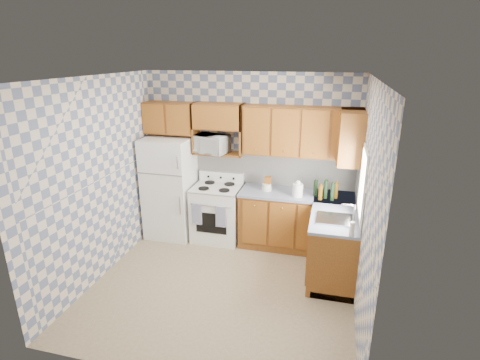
% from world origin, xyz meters
% --- Properties ---
extents(floor, '(3.40, 3.40, 0.00)m').
position_xyz_m(floor, '(0.00, 0.00, 0.00)').
color(floor, '#7E6C4D').
rests_on(floor, ground).
extents(back_wall, '(3.40, 0.02, 2.70)m').
position_xyz_m(back_wall, '(0.00, 1.60, 1.35)').
color(back_wall, slate).
rests_on(back_wall, ground).
extents(right_wall, '(0.02, 3.20, 2.70)m').
position_xyz_m(right_wall, '(1.70, 0.00, 1.35)').
color(right_wall, slate).
rests_on(right_wall, ground).
extents(backsplash_back, '(2.60, 0.02, 0.56)m').
position_xyz_m(backsplash_back, '(0.40, 1.59, 1.20)').
color(backsplash_back, silver).
rests_on(backsplash_back, back_wall).
extents(backsplash_right, '(0.02, 1.60, 0.56)m').
position_xyz_m(backsplash_right, '(1.69, 0.80, 1.20)').
color(backsplash_right, silver).
rests_on(backsplash_right, right_wall).
extents(refrigerator, '(0.75, 0.70, 1.68)m').
position_xyz_m(refrigerator, '(-1.27, 1.25, 0.84)').
color(refrigerator, white).
rests_on(refrigerator, floor).
extents(stove_body, '(0.76, 0.65, 0.90)m').
position_xyz_m(stove_body, '(-0.47, 1.28, 0.45)').
color(stove_body, white).
rests_on(stove_body, floor).
extents(cooktop, '(0.76, 0.65, 0.02)m').
position_xyz_m(cooktop, '(-0.47, 1.28, 0.91)').
color(cooktop, silver).
rests_on(cooktop, stove_body).
extents(backguard, '(0.76, 0.08, 0.17)m').
position_xyz_m(backguard, '(-0.47, 1.55, 1.00)').
color(backguard, white).
rests_on(backguard, cooktop).
extents(dish_towel_left, '(0.16, 0.02, 0.34)m').
position_xyz_m(dish_towel_left, '(-0.70, 0.93, 0.56)').
color(dish_towel_left, navy).
rests_on(dish_towel_left, stove_body).
extents(dish_towel_right, '(0.16, 0.02, 0.34)m').
position_xyz_m(dish_towel_right, '(-0.30, 0.93, 0.56)').
color(dish_towel_right, navy).
rests_on(dish_towel_right, stove_body).
extents(base_cabinets_back, '(1.75, 0.60, 0.88)m').
position_xyz_m(base_cabinets_back, '(0.82, 1.30, 0.44)').
color(base_cabinets_back, '#613113').
rests_on(base_cabinets_back, floor).
extents(base_cabinets_right, '(0.60, 1.60, 0.88)m').
position_xyz_m(base_cabinets_right, '(1.40, 0.80, 0.44)').
color(base_cabinets_right, '#613113').
rests_on(base_cabinets_right, floor).
extents(countertop_back, '(1.77, 0.63, 0.04)m').
position_xyz_m(countertop_back, '(0.82, 1.30, 0.90)').
color(countertop_back, slate).
rests_on(countertop_back, base_cabinets_back).
extents(countertop_right, '(0.63, 1.60, 0.04)m').
position_xyz_m(countertop_right, '(1.40, 0.80, 0.90)').
color(countertop_right, slate).
rests_on(countertop_right, base_cabinets_right).
extents(upper_cabinets_back, '(1.75, 0.33, 0.74)m').
position_xyz_m(upper_cabinets_back, '(0.82, 1.44, 1.85)').
color(upper_cabinets_back, '#613113').
rests_on(upper_cabinets_back, back_wall).
extents(upper_cabinets_fridge, '(0.82, 0.33, 0.50)m').
position_xyz_m(upper_cabinets_fridge, '(-1.29, 1.44, 1.97)').
color(upper_cabinets_fridge, '#613113').
rests_on(upper_cabinets_fridge, back_wall).
extents(upper_cabinets_right, '(0.33, 0.70, 0.74)m').
position_xyz_m(upper_cabinets_right, '(1.53, 1.25, 1.85)').
color(upper_cabinets_right, '#613113').
rests_on(upper_cabinets_right, right_wall).
extents(microwave_shelf, '(0.80, 0.33, 0.03)m').
position_xyz_m(microwave_shelf, '(-0.47, 1.44, 1.44)').
color(microwave_shelf, '#613113').
rests_on(microwave_shelf, back_wall).
extents(microwave, '(0.59, 0.47, 0.29)m').
position_xyz_m(microwave, '(-0.58, 1.38, 1.59)').
color(microwave, white).
rests_on(microwave, microwave_shelf).
extents(sink, '(0.48, 0.40, 0.03)m').
position_xyz_m(sink, '(1.40, 0.45, 0.93)').
color(sink, '#B7B7BC').
rests_on(sink, countertop_right).
extents(window, '(0.02, 0.66, 0.86)m').
position_xyz_m(window, '(1.69, 0.45, 1.45)').
color(window, white).
rests_on(window, right_wall).
extents(bottle_0, '(0.06, 0.06, 0.28)m').
position_xyz_m(bottle_0, '(1.24, 1.19, 1.06)').
color(bottle_0, black).
rests_on(bottle_0, countertop_back).
extents(bottle_1, '(0.06, 0.06, 0.26)m').
position_xyz_m(bottle_1, '(1.34, 1.13, 1.05)').
color(bottle_1, black).
rests_on(bottle_1, countertop_back).
extents(bottle_2, '(0.06, 0.06, 0.24)m').
position_xyz_m(bottle_2, '(1.39, 1.23, 1.04)').
color(bottle_2, '#5D3B0A').
rests_on(bottle_2, countertop_back).
extents(bottle_3, '(0.06, 0.06, 0.22)m').
position_xyz_m(bottle_3, '(1.17, 1.11, 1.03)').
color(bottle_3, '#5D3B0A').
rests_on(bottle_3, countertop_back).
extents(bottle_4, '(0.06, 0.06, 0.25)m').
position_xyz_m(bottle_4, '(1.09, 1.25, 1.04)').
color(bottle_4, black).
rests_on(bottle_4, countertop_back).
extents(knife_block, '(0.10, 0.10, 0.21)m').
position_xyz_m(knife_block, '(0.35, 1.35, 1.02)').
color(knife_block, brown).
rests_on(knife_block, countertop_back).
extents(electric_kettle, '(0.15, 0.15, 0.20)m').
position_xyz_m(electric_kettle, '(0.84, 1.16, 1.02)').
color(electric_kettle, white).
rests_on(electric_kettle, countertop_back).
extents(food_containers, '(0.16, 0.16, 0.11)m').
position_xyz_m(food_containers, '(0.34, 1.31, 0.97)').
color(food_containers, silver).
rests_on(food_containers, countertop_back).
extents(soap_bottle, '(0.06, 0.06, 0.17)m').
position_xyz_m(soap_bottle, '(1.59, 0.05, 1.01)').
color(soap_bottle, silver).
rests_on(soap_bottle, countertop_right).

